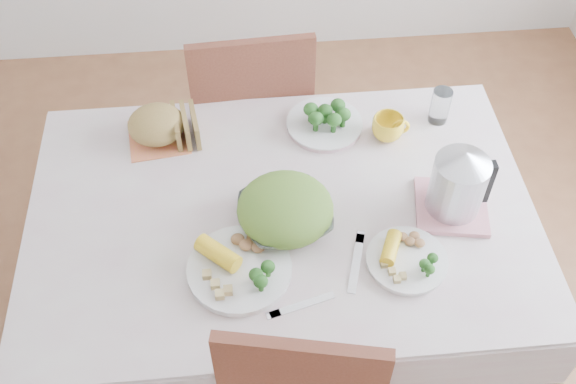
{
  "coord_description": "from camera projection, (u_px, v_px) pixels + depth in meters",
  "views": [
    {
      "loc": [
        -0.1,
        -1.25,
        2.31
      ],
      "look_at": [
        0.02,
        0.02,
        0.82
      ],
      "focal_mm": 42.0,
      "sensor_mm": 36.0,
      "label": 1
    }
  ],
  "objects": [
    {
      "name": "floor",
      "position": [
        283.0,
        335.0,
        2.57
      ],
      "size": [
        3.6,
        3.6,
        0.0
      ],
      "primitive_type": "plane",
      "color": "brown",
      "rests_on": "ground"
    },
    {
      "name": "dining_table",
      "position": [
        283.0,
        282.0,
        2.29
      ],
      "size": [
        1.4,
        0.9,
        0.75
      ],
      "primitive_type": "cube",
      "color": "brown",
      "rests_on": "floor"
    },
    {
      "name": "tablecloth",
      "position": [
        282.0,
        212.0,
        2.0
      ],
      "size": [
        1.5,
        1.0,
        0.01
      ],
      "primitive_type": "cube",
      "color": "beige",
      "rests_on": "dining_table"
    },
    {
      "name": "chair_far",
      "position": [
        250.0,
        118.0,
        2.68
      ],
      "size": [
        0.47,
        0.47,
        0.99
      ],
      "primitive_type": "cube",
      "rotation": [
        0.0,
        0.0,
        3.2
      ],
      "color": "brown",
      "rests_on": "floor"
    },
    {
      "name": "salad_bowl",
      "position": [
        285.0,
        216.0,
        1.94
      ],
      "size": [
        0.31,
        0.31,
        0.06
      ],
      "primitive_type": "imported",
      "rotation": [
        0.0,
        0.0,
        0.22
      ],
      "color": "white",
      "rests_on": "tablecloth"
    },
    {
      "name": "dinner_plate_left",
      "position": [
        240.0,
        270.0,
        1.84
      ],
      "size": [
        0.39,
        0.39,
        0.02
      ],
      "primitive_type": "cylinder",
      "rotation": [
        0.0,
        0.0,
        0.48
      ],
      "color": "white",
      "rests_on": "tablecloth"
    },
    {
      "name": "dinner_plate_right",
      "position": [
        407.0,
        260.0,
        1.86
      ],
      "size": [
        0.32,
        0.32,
        0.02
      ],
      "primitive_type": "cylinder",
      "rotation": [
        0.0,
        0.0,
        -0.75
      ],
      "color": "white",
      "rests_on": "tablecloth"
    },
    {
      "name": "broccoli_plate",
      "position": [
        324.0,
        125.0,
        2.22
      ],
      "size": [
        0.29,
        0.29,
        0.02
      ],
      "primitive_type": "cylinder",
      "rotation": [
        0.0,
        0.0,
        -0.16
      ],
      "color": "beige",
      "rests_on": "tablecloth"
    },
    {
      "name": "napkin",
      "position": [
        159.0,
        137.0,
        2.19
      ],
      "size": [
        0.21,
        0.21,
        0.0
      ],
      "primitive_type": "cube",
      "rotation": [
        0.0,
        0.0,
        0.12
      ],
      "color": "#DF7948",
      "rests_on": "tablecloth"
    },
    {
      "name": "bread_loaf",
      "position": [
        157.0,
        125.0,
        2.15
      ],
      "size": [
        0.22,
        0.21,
        0.11
      ],
      "primitive_type": "ellipsoid",
      "rotation": [
        0.0,
        0.0,
        0.21
      ],
      "color": "olive",
      "rests_on": "napkin"
    },
    {
      "name": "yellow_mug",
      "position": [
        388.0,
        128.0,
        2.16
      ],
      "size": [
        0.11,
        0.11,
        0.08
      ],
      "primitive_type": "imported",
      "rotation": [
        0.0,
        0.0,
        -0.05
      ],
      "color": "yellow",
      "rests_on": "tablecloth"
    },
    {
      "name": "glass_tumbler",
      "position": [
        440.0,
        105.0,
        2.2
      ],
      "size": [
        0.08,
        0.08,
        0.12
      ],
      "primitive_type": "cylinder",
      "rotation": [
        0.0,
        0.0,
        0.35
      ],
      "color": "white",
      "rests_on": "tablecloth"
    },
    {
      "name": "pink_tray",
      "position": [
        451.0,
        207.0,
        1.99
      ],
      "size": [
        0.24,
        0.24,
        0.02
      ],
      "primitive_type": "cube",
      "rotation": [
        0.0,
        0.0,
        -0.17
      ],
      "color": "#CC7C85",
      "rests_on": "tablecloth"
    },
    {
      "name": "electric_kettle",
      "position": [
        458.0,
        181.0,
        1.91
      ],
      "size": [
        0.16,
        0.16,
        0.22
      ],
      "primitive_type": "cylinder",
      "rotation": [
        0.0,
        0.0,
        -0.02
      ],
      "color": "#B2B5BA",
      "rests_on": "pink_tray"
    },
    {
      "name": "fork_left",
      "position": [
        226.0,
        276.0,
        1.84
      ],
      "size": [
        0.12,
        0.18,
        0.0
      ],
      "primitive_type": "cube",
      "rotation": [
        0.0,
        0.0,
        0.53
      ],
      "color": "silver",
      "rests_on": "tablecloth"
    },
    {
      "name": "fork_right",
      "position": [
        356.0,
        263.0,
        1.87
      ],
      "size": [
        0.08,
        0.2,
        0.0
      ],
      "primitive_type": "cube",
      "rotation": [
        0.0,
        0.0,
        -0.29
      ],
      "color": "silver",
      "rests_on": "tablecloth"
    },
    {
      "name": "knife",
      "position": [
        302.0,
        305.0,
        1.78
      ],
      "size": [
        0.18,
        0.07,
        0.0
      ],
      "primitive_type": "cube",
      "rotation": [
        0.0,
        0.0,
        1.84
      ],
      "color": "silver",
      "rests_on": "tablecloth"
    }
  ]
}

